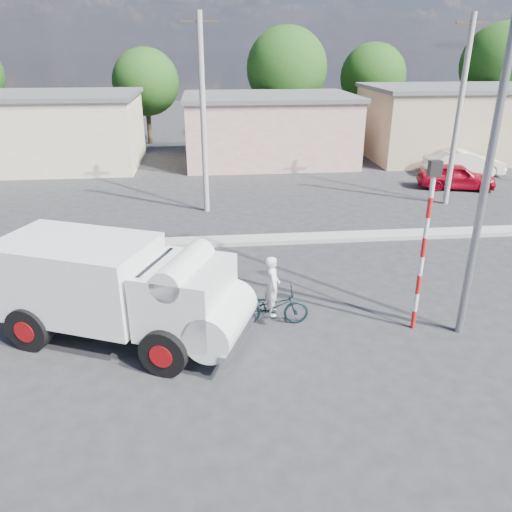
{
  "coord_description": "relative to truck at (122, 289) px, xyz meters",
  "views": [
    {
      "loc": [
        -1.98,
        -9.22,
        6.76
      ],
      "look_at": [
        -0.67,
        3.6,
        1.3
      ],
      "focal_mm": 35.0,
      "sensor_mm": 36.0,
      "label": 1
    }
  ],
  "objects": [
    {
      "name": "ground_plane",
      "position": [
        4.08,
        -1.73,
        -1.38
      ],
      "size": [
        120.0,
        120.0,
        0.0
      ],
      "primitive_type": "plane",
      "color": "#272729",
      "rests_on": "ground"
    },
    {
      "name": "utility_poles",
      "position": [
        7.33,
        10.27,
        2.68
      ],
      "size": [
        35.4,
        0.24,
        8.0
      ],
      "color": "#99968E",
      "rests_on": "ground"
    },
    {
      "name": "cyclist",
      "position": [
        3.68,
        0.36,
        -0.58
      ],
      "size": [
        0.42,
        0.61,
        1.6
      ],
      "primitive_type": "imported",
      "rotation": [
        0.0,
        0.0,
        1.51
      ],
      "color": "white",
      "rests_on": "ground"
    },
    {
      "name": "truck",
      "position": [
        0.0,
        0.0,
        0.0
      ],
      "size": [
        6.41,
        4.29,
        2.5
      ],
      "rotation": [
        0.0,
        0.0,
        -0.39
      ],
      "color": "black",
      "rests_on": "ground"
    },
    {
      "name": "tree_row",
      "position": [
        11.53,
        26.8,
        3.57
      ],
      "size": [
        51.24,
        7.43,
        8.42
      ],
      "color": "#38281E",
      "rests_on": "ground"
    },
    {
      "name": "bicycle",
      "position": [
        3.68,
        0.36,
        -0.89
      ],
      "size": [
        1.92,
        0.78,
        0.99
      ],
      "primitive_type": "imported",
      "rotation": [
        0.0,
        0.0,
        1.51
      ],
      "color": "black",
      "rests_on": "ground"
    },
    {
      "name": "median",
      "position": [
        4.08,
        6.27,
        -1.3
      ],
      "size": [
        40.0,
        0.8,
        0.16
      ],
      "primitive_type": "cube",
      "color": "#99968E",
      "rests_on": "ground"
    },
    {
      "name": "car_red",
      "position": [
        14.74,
        12.71,
        -0.74
      ],
      "size": [
        4.03,
        2.41,
        1.28
      ],
      "primitive_type": "imported",
      "rotation": [
        0.0,
        0.0,
        1.32
      ],
      "color": "#9C0618",
      "rests_on": "ground"
    },
    {
      "name": "building_row",
      "position": [
        5.18,
        20.27,
        0.75
      ],
      "size": [
        37.8,
        7.3,
        4.44
      ],
      "color": "beige",
      "rests_on": "ground"
    },
    {
      "name": "car_cream",
      "position": [
        16.45,
        15.37,
        -0.68
      ],
      "size": [
        4.38,
        1.79,
        1.41
      ],
      "primitive_type": "imported",
      "rotation": [
        0.0,
        0.0,
        1.5
      ],
      "color": "#EAE9CE",
      "rests_on": "ground"
    },
    {
      "name": "streetlight",
      "position": [
        8.22,
        -0.53,
        3.58
      ],
      "size": [
        2.34,
        0.22,
        9.0
      ],
      "color": "slate",
      "rests_on": "ground"
    },
    {
      "name": "traffic_pole",
      "position": [
        7.28,
        -0.23,
        1.21
      ],
      "size": [
        0.28,
        0.18,
        4.36
      ],
      "color": "red",
      "rests_on": "ground"
    }
  ]
}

